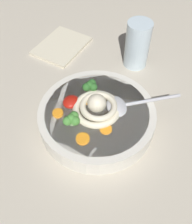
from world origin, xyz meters
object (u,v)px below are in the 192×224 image
Objects in this scene: soup_spoon at (122,105)px; drinking_glass at (137,45)px; noodle_pile at (97,107)px; folded_napkin at (62,46)px; soup_bowl at (96,118)px.

soup_spoon is 1.14× the size of drinking_glass.
soup_spoon is 20.72cm from drinking_glass.
noodle_pile is 5.82cm from soup_spoon.
soup_spoon reaches higher than folded_napkin.
soup_bowl is at bearing -128.44° from folded_napkin.
soup_spoon is (3.97, -4.21, -0.65)cm from noodle_pile.
folded_napkin is at bearing 108.00° from soup_spoon.
drinking_glass reaches higher than folded_napkin.
noodle_pile is 0.90× the size of drinking_glass.
noodle_pile is at bearing -128.02° from folded_napkin.
soup_bowl is 30.69cm from folded_napkin.
soup_bowl is at bearing 159.76° from noodle_pile.
drinking_glass reaches higher than noodle_pile.
noodle_pile is 31.07cm from folded_napkin.
soup_spoon is (4.18, -4.29, 2.99)cm from soup_bowl.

